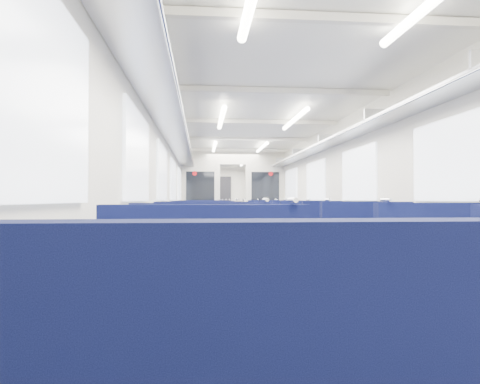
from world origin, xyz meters
TOP-DOWN VIEW (x-y plane):
  - floor at (0.00, 0.00)m, footprint 2.80×18.00m
  - ceiling at (0.00, 0.00)m, footprint 2.80×18.00m
  - wall_left at (-1.40, 0.00)m, footprint 0.02×18.00m
  - dado_left at (-1.39, 0.00)m, footprint 0.03×17.90m
  - wall_right at (1.40, 0.00)m, footprint 0.02×18.00m
  - dado_right at (1.39, 0.00)m, footprint 0.03×17.90m
  - wall_far at (0.00, 9.00)m, footprint 2.80×0.02m
  - luggage_rack_left at (-1.21, 0.00)m, footprint 0.36×17.40m
  - luggage_rack_right at (1.21, 0.00)m, footprint 0.36×17.40m
  - windows at (0.00, -0.46)m, footprint 2.78×15.60m
  - ceiling_fittings at (0.00, -0.26)m, footprint 2.70×16.06m
  - end_door at (0.00, 8.94)m, footprint 0.75×0.06m
  - bulkhead at (-0.00, 2.72)m, footprint 2.80×0.10m
  - seat_2 at (-0.83, -7.05)m, footprint 0.95×0.53m
  - seat_4 at (-0.83, -5.94)m, footprint 0.95×0.53m
  - seat_5 at (0.83, -5.87)m, footprint 0.95×0.53m
  - seat_6 at (-0.83, -4.77)m, footprint 0.95×0.53m
  - seat_7 at (0.83, -4.75)m, footprint 0.95×0.53m
  - seat_8 at (-0.83, -3.70)m, footprint 0.95×0.53m
  - seat_9 at (0.83, -3.69)m, footprint 0.95×0.53m
  - seat_10 at (-0.83, -2.50)m, footprint 0.95×0.53m
  - seat_11 at (0.83, -2.52)m, footprint 0.95×0.53m
  - seat_12 at (-0.83, -1.31)m, footprint 0.95×0.53m
  - seat_13 at (0.83, -1.46)m, footprint 0.95×0.53m
  - seat_14 at (-0.83, -0.32)m, footprint 0.95×0.53m
  - seat_15 at (0.83, -0.17)m, footprint 0.95×0.53m
  - seat_16 at (-0.83, 1.00)m, footprint 0.95×0.53m
  - seat_17 at (0.83, 0.91)m, footprint 0.95×0.53m
  - seat_18 at (-0.83, 1.98)m, footprint 0.95×0.53m
  - seat_19 at (0.83, 2.09)m, footprint 0.95×0.53m

SIDE VIEW (x-z plane):
  - floor at x=0.00m, z-range -0.01..0.01m
  - seat_2 at x=-0.83m, z-range -0.21..0.86m
  - seat_4 at x=-0.83m, z-range -0.21..0.86m
  - seat_5 at x=0.83m, z-range -0.21..0.86m
  - seat_6 at x=-0.83m, z-range -0.21..0.86m
  - seat_7 at x=0.83m, z-range -0.21..0.86m
  - seat_8 at x=-0.83m, z-range -0.21..0.86m
  - seat_9 at x=0.83m, z-range -0.21..0.86m
  - seat_10 at x=-0.83m, z-range -0.21..0.86m
  - seat_11 at x=0.83m, z-range -0.21..0.86m
  - seat_12 at x=-0.83m, z-range -0.21..0.86m
  - seat_13 at x=0.83m, z-range -0.21..0.86m
  - seat_14 at x=-0.83m, z-range -0.21..0.86m
  - seat_15 at x=0.83m, z-range -0.21..0.86m
  - seat_16 at x=-0.83m, z-range -0.21..0.86m
  - seat_17 at x=0.83m, z-range -0.21..0.86m
  - seat_18 at x=-0.83m, z-range -0.21..0.86m
  - seat_19 at x=0.83m, z-range -0.21..0.86m
  - dado_left at x=-1.39m, z-range 0.00..0.70m
  - dado_right at x=1.39m, z-range 0.00..0.70m
  - end_door at x=0.00m, z-range 0.00..2.00m
  - wall_left at x=-1.40m, z-range 0.00..2.35m
  - wall_right at x=1.40m, z-range 0.00..2.35m
  - wall_far at x=0.00m, z-range 0.00..2.35m
  - bulkhead at x=0.00m, z-range 0.06..2.41m
  - windows at x=0.00m, z-range 1.04..1.79m
  - luggage_rack_left at x=-1.21m, z-range 1.88..2.06m
  - luggage_rack_right at x=1.21m, z-range 1.88..2.06m
  - ceiling_fittings at x=0.00m, z-range 2.23..2.35m
  - ceiling at x=0.00m, z-range 2.35..2.35m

